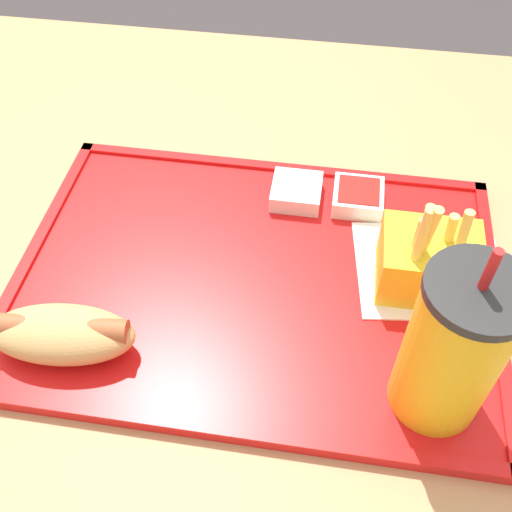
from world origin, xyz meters
TOP-DOWN VIEW (x-y plane):
  - dining_table at (0.00, 0.00)m, footprint 1.20×0.97m
  - food_tray at (-0.02, -0.02)m, footprint 0.47×0.33m
  - paper_napkin at (-0.19, -0.05)m, footprint 0.16×0.14m
  - soda_cup at (-0.18, 0.09)m, footprint 0.08×0.08m
  - hot_dog_far at (0.13, 0.09)m, footprint 0.13×0.07m
  - fries_carton at (-0.18, -0.04)m, footprint 0.09×0.07m
  - sauce_cup_mayo at (-0.04, -0.13)m, footprint 0.05×0.05m
  - sauce_cup_ketchup at (-0.11, -0.14)m, footprint 0.05×0.05m

SIDE VIEW (x-z plane):
  - dining_table at x=0.00m, z-range 0.00..0.77m
  - food_tray at x=-0.02m, z-range 0.77..0.78m
  - paper_napkin at x=-0.19m, z-range 0.78..0.78m
  - sauce_cup_mayo at x=-0.04m, z-range 0.78..0.80m
  - sauce_cup_ketchup at x=-0.11m, z-range 0.78..0.80m
  - hot_dog_far at x=0.13m, z-range 0.78..0.82m
  - fries_carton at x=-0.18m, z-range 0.75..0.87m
  - soda_cup at x=-0.18m, z-range 0.76..0.95m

